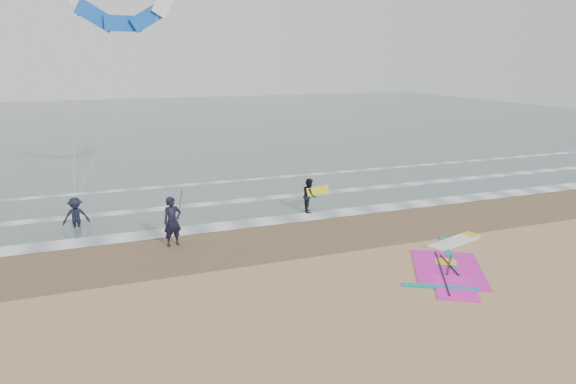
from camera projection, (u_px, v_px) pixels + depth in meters
name	position (u px, v px, depth m)	size (l,w,h in m)	color
ground	(350.00, 298.00, 15.96)	(120.00, 120.00, 0.00)	tan
sea_water	(157.00, 123.00, 59.38)	(120.00, 80.00, 0.02)	#47605E
wet_sand_band	(283.00, 237.00, 21.39)	(120.00, 5.00, 0.01)	brown
foam_waterline	(252.00, 208.00, 25.40)	(120.00, 9.15, 0.02)	white
windsurf_rig	(451.00, 261.00, 18.75)	(5.66, 5.35, 0.14)	white
person_standing	(172.00, 222.00, 20.17)	(0.73, 0.48, 2.00)	black
person_walking	(309.00, 195.00, 24.69)	(0.81, 0.63, 1.67)	black
person_wading	(75.00, 209.00, 22.33)	(1.12, 0.64, 1.73)	black
held_pole	(179.00, 209.00, 20.15)	(0.17, 0.86, 1.82)	black
carried_kiteboard	(318.00, 191.00, 24.68)	(1.30, 0.51, 0.39)	yellow
surf_kite	(122.00, 11.00, 24.66)	(5.77, 4.16, 9.91)	white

